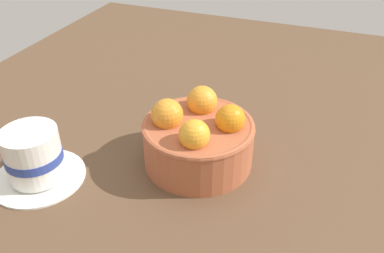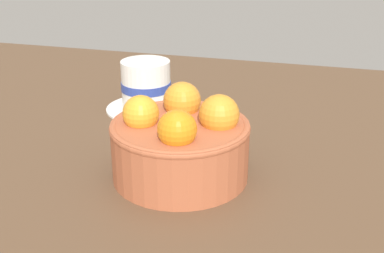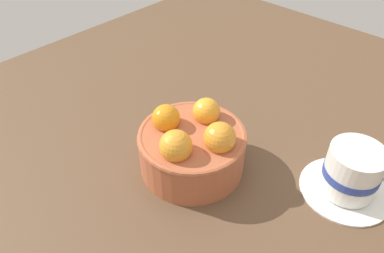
% 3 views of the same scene
% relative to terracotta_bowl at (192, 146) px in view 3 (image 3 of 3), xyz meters
% --- Properties ---
extents(ground_plane, '(1.28, 1.06, 0.05)m').
position_rel_terracotta_bowl_xyz_m(ground_plane, '(0.00, 0.00, -0.07)').
color(ground_plane, brown).
extents(terracotta_bowl, '(0.16, 0.16, 0.10)m').
position_rel_terracotta_bowl_xyz_m(terracotta_bowl, '(0.00, 0.00, 0.00)').
color(terracotta_bowl, '#AD5938').
rests_on(terracotta_bowl, ground_plane).
extents(coffee_cup, '(0.13, 0.13, 0.08)m').
position_rel_terracotta_bowl_xyz_m(coffee_cup, '(0.12, -0.20, -0.01)').
color(coffee_cup, white).
rests_on(coffee_cup, ground_plane).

